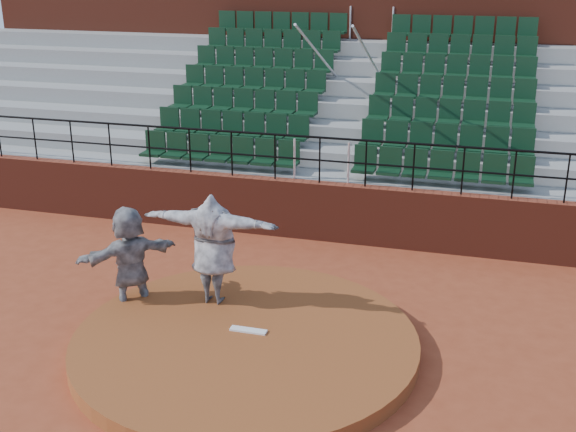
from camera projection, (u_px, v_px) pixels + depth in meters
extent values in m
plane|color=brown|center=(246.00, 349.00, 11.53)|extent=(90.00, 90.00, 0.00)
cylinder|color=brown|center=(245.00, 342.00, 11.49)|extent=(5.50, 5.50, 0.25)
cube|color=white|center=(248.00, 330.00, 11.58)|extent=(0.60, 0.15, 0.03)
cube|color=maroon|center=(319.00, 211.00, 15.84)|extent=(24.00, 0.30, 1.30)
cylinder|color=black|center=(320.00, 137.00, 15.28)|extent=(24.00, 0.05, 0.05)
cylinder|color=black|center=(320.00, 160.00, 15.45)|extent=(24.00, 0.04, 0.04)
cylinder|color=black|center=(35.00, 139.00, 17.23)|extent=(0.04, 0.04, 1.00)
cylinder|color=black|center=(72.00, 142.00, 16.98)|extent=(0.04, 0.04, 1.00)
cylinder|color=black|center=(110.00, 145.00, 16.72)|extent=(0.04, 0.04, 1.00)
cylinder|color=black|center=(149.00, 148.00, 16.47)|extent=(0.04, 0.04, 1.00)
cylinder|color=black|center=(190.00, 151.00, 16.21)|extent=(0.04, 0.04, 1.00)
cylinder|color=black|center=(232.00, 154.00, 15.96)|extent=(0.04, 0.04, 1.00)
cylinder|color=black|center=(275.00, 157.00, 15.70)|extent=(0.04, 0.04, 1.00)
cylinder|color=black|center=(320.00, 160.00, 15.45)|extent=(0.04, 0.04, 1.00)
cylinder|color=black|center=(366.00, 164.00, 15.19)|extent=(0.04, 0.04, 1.00)
cylinder|color=black|center=(414.00, 167.00, 14.94)|extent=(0.04, 0.04, 1.00)
cylinder|color=black|center=(463.00, 171.00, 14.68)|extent=(0.04, 0.04, 1.00)
cylinder|color=black|center=(514.00, 175.00, 14.42)|extent=(0.04, 0.04, 1.00)
cylinder|color=black|center=(567.00, 179.00, 14.17)|extent=(0.04, 0.04, 1.00)
cube|color=gray|center=(325.00, 203.00, 16.36)|extent=(24.00, 0.85, 1.30)
cube|color=#10321C|center=(219.00, 152.00, 16.67)|extent=(3.85, 0.48, 0.72)
cube|color=#10321C|center=(441.00, 168.00, 15.38)|extent=(3.85, 0.48, 0.72)
cube|color=gray|center=(333.00, 184.00, 17.06)|extent=(24.00, 0.85, 1.70)
cube|color=#10321C|center=(231.00, 127.00, 17.30)|extent=(3.85, 0.48, 0.72)
cube|color=#10321C|center=(445.00, 141.00, 16.01)|extent=(3.85, 0.48, 0.72)
cube|color=gray|center=(341.00, 166.00, 17.76)|extent=(24.00, 0.85, 2.10)
cube|color=#10321C|center=(243.00, 104.00, 17.93)|extent=(3.85, 0.48, 0.72)
cube|color=#10321C|center=(449.00, 115.00, 16.64)|extent=(3.85, 0.48, 0.72)
cube|color=gray|center=(348.00, 150.00, 18.46)|extent=(24.00, 0.85, 2.50)
cube|color=#10321C|center=(253.00, 82.00, 18.57)|extent=(3.85, 0.48, 0.72)
cube|color=#10321C|center=(453.00, 92.00, 17.28)|extent=(3.85, 0.48, 0.72)
cube|color=gray|center=(354.00, 134.00, 19.16)|extent=(24.00, 0.85, 2.90)
cube|color=#10321C|center=(263.00, 62.00, 19.20)|extent=(3.85, 0.48, 0.72)
cube|color=#10321C|center=(456.00, 70.00, 17.91)|extent=(3.85, 0.48, 0.72)
cube|color=gray|center=(360.00, 120.00, 19.86)|extent=(24.00, 0.85, 3.30)
cube|color=#10321C|center=(272.00, 43.00, 19.83)|extent=(3.85, 0.48, 0.72)
cube|color=#10321C|center=(460.00, 49.00, 18.54)|extent=(3.85, 0.48, 0.72)
cube|color=gray|center=(366.00, 107.00, 20.56)|extent=(24.00, 0.85, 3.70)
cube|color=#10321C|center=(281.00, 25.00, 20.46)|extent=(3.85, 0.48, 0.72)
cube|color=#10321C|center=(463.00, 30.00, 19.18)|extent=(3.85, 0.48, 0.72)
cylinder|color=silver|center=(326.00, 64.00, 17.88)|extent=(0.06, 5.97, 2.46)
cylinder|color=silver|center=(374.00, 66.00, 17.58)|extent=(0.06, 5.97, 2.46)
cube|color=maroon|center=(379.00, 39.00, 21.73)|extent=(24.00, 3.00, 7.10)
imported|color=black|center=(213.00, 249.00, 12.28)|extent=(2.43, 0.72, 1.96)
imported|color=black|center=(130.00, 259.00, 12.52)|extent=(1.67, 1.66, 1.93)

